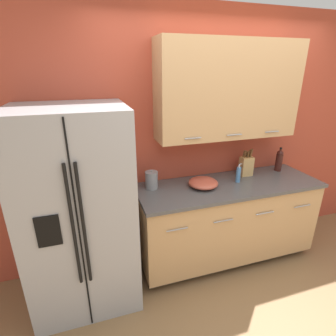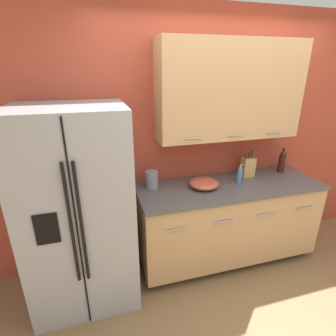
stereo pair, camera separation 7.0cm
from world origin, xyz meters
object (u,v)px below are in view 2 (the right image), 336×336
Objects in this scene: steel_canister at (152,180)px; soap_dispenser at (240,175)px; wine_bottle at (282,161)px; refrigerator at (79,210)px; mixing_bowl at (204,183)px; knife_block at (248,166)px.

soap_dispenser is at bearing -8.12° from steel_canister.
wine_bottle is at bearing 12.99° from soap_dispenser.
soap_dispenser is 1.06× the size of steel_canister.
steel_canister is (-1.52, -0.01, -0.04)m from wine_bottle.
steel_canister is (0.69, 0.21, 0.11)m from refrigerator.
mixing_bowl is (-1.02, -0.14, -0.09)m from wine_bottle.
knife_block reaches higher than soap_dispenser.
wine_bottle reaches higher than mixing_bowl.
soap_dispenser is 0.40m from mixing_bowl.
knife_block is at bearing 37.03° from soap_dispenser.
wine_bottle reaches higher than steel_canister.
steel_canister reaches higher than mixing_bowl.
steel_canister is 0.64× the size of mixing_bowl.
refrigerator is 5.96× the size of mixing_bowl.
mixing_bowl is (-0.40, -0.00, -0.04)m from soap_dispenser.
refrigerator reaches higher than soap_dispenser.
steel_canister is at bearing -179.45° from wine_bottle.
mixing_bowl is at bearing -14.56° from steel_canister.
knife_block is 1.03× the size of mixing_bowl.
steel_canister is at bearing 16.78° from refrigerator.
refrigerator is at bearing -176.24° from mixing_bowl.
refrigerator is 0.73m from steel_canister.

